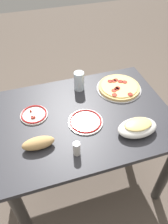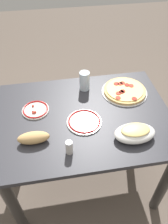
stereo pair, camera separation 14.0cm
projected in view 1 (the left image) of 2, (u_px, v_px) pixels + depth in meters
name	position (u px, v px, depth m)	size (l,w,h in m)	color
ground_plane	(84.00, 175.00, 1.95)	(8.00, 8.00, 0.00)	brown
dining_table	(84.00, 130.00, 1.52)	(1.12, 0.81, 0.75)	#2D2D33
pepperoni_pizza	(119.00, 87.00, 1.61)	(0.32, 0.32, 0.03)	#B7B7BC
baked_pasta_dish	(137.00, 127.00, 1.30)	(0.24, 0.15, 0.08)	white
water_glass	(79.00, 81.00, 1.57)	(0.07, 0.07, 0.14)	silver
side_plate_near	(34.00, 115.00, 1.42)	(0.17, 0.17, 0.02)	white
side_plate_far	(86.00, 121.00, 1.38)	(0.21, 0.21, 0.02)	white
bread_loaf	(38.00, 143.00, 1.22)	(0.18, 0.08, 0.07)	tan
spice_shaker	(77.00, 149.00, 1.19)	(0.04, 0.04, 0.09)	silver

